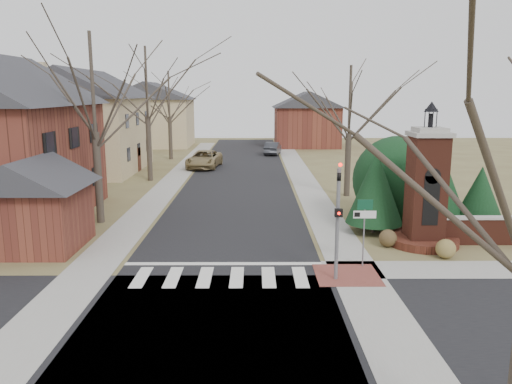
{
  "coord_description": "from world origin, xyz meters",
  "views": [
    {
      "loc": [
        1.27,
        -17.01,
        6.84
      ],
      "look_at": [
        1.34,
        6.0,
        2.25
      ],
      "focal_mm": 35.0,
      "sensor_mm": 36.0,
      "label": 1
    }
  ],
  "objects_px": {
    "sign_post": "(364,219)",
    "brick_gate_monument": "(425,198)",
    "distant_car": "(273,148)",
    "traffic_signal_pole": "(338,212)",
    "pickup_truck": "(204,159)"
  },
  "relations": [
    {
      "from": "traffic_signal_pole",
      "to": "sign_post",
      "type": "xyz_separation_m",
      "value": [
        1.29,
        1.41,
        -0.64
      ]
    },
    {
      "from": "traffic_signal_pole",
      "to": "pickup_truck",
      "type": "bearing_deg",
      "value": 105.2
    },
    {
      "from": "brick_gate_monument",
      "to": "distant_car",
      "type": "relative_size",
      "value": 1.51
    },
    {
      "from": "sign_post",
      "to": "brick_gate_monument",
      "type": "distance_m",
      "value": 4.55
    },
    {
      "from": "pickup_truck",
      "to": "brick_gate_monument",
      "type": "bearing_deg",
      "value": -56.57
    },
    {
      "from": "traffic_signal_pole",
      "to": "distant_car",
      "type": "distance_m",
      "value": 38.49
    },
    {
      "from": "traffic_signal_pole",
      "to": "pickup_truck",
      "type": "xyz_separation_m",
      "value": [
        -7.7,
        28.34,
        -1.79
      ]
    },
    {
      "from": "traffic_signal_pole",
      "to": "sign_post",
      "type": "distance_m",
      "value": 2.02
    },
    {
      "from": "distant_car",
      "to": "traffic_signal_pole",
      "type": "bearing_deg",
      "value": 100.95
    },
    {
      "from": "sign_post",
      "to": "brick_gate_monument",
      "type": "xyz_separation_m",
      "value": [
        3.41,
        3.01,
        0.22
      ]
    },
    {
      "from": "sign_post",
      "to": "pickup_truck",
      "type": "relative_size",
      "value": 0.48
    },
    {
      "from": "traffic_signal_pole",
      "to": "distant_car",
      "type": "xyz_separation_m",
      "value": [
        -0.97,
        38.44,
        -1.88
      ]
    },
    {
      "from": "pickup_truck",
      "to": "distant_car",
      "type": "distance_m",
      "value": 12.13
    },
    {
      "from": "brick_gate_monument",
      "to": "distant_car",
      "type": "xyz_separation_m",
      "value": [
        -5.67,
        34.01,
        -1.46
      ]
    },
    {
      "from": "traffic_signal_pole",
      "to": "brick_gate_monument",
      "type": "bearing_deg",
      "value": 43.24
    }
  ]
}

